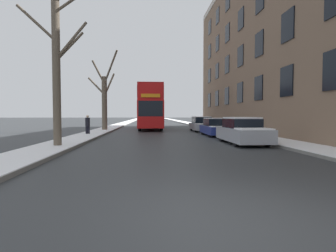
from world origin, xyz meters
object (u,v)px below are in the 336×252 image
object	(u,v)px
pedestrian_left_sidewalk	(88,124)
bare_tree_left_0	(58,60)
double_decker_bus	(150,106)
bare_tree_left_1	(104,98)
parked_car_0	(242,131)
parked_car_1	(216,127)
parked_car_2	(202,125)

from	to	relation	value
pedestrian_left_sidewalk	bare_tree_left_0	bearing A→B (deg)	-92.85
pedestrian_left_sidewalk	double_decker_bus	bearing A→B (deg)	56.44
bare_tree_left_1	parked_car_0	world-z (taller)	bare_tree_left_1
bare_tree_left_0	parked_car_1	distance (m)	12.06
parked_car_0	bare_tree_left_1	bearing A→B (deg)	128.59
parked_car_2	parked_car_1	bearing A→B (deg)	-90.00
parked_car_0	parked_car_2	xyz separation A→B (m)	(-0.00, 10.97, -0.02)
bare_tree_left_1	parked_car_2	size ratio (longest dim) A/B	1.69
bare_tree_left_0	parked_car_2	xyz separation A→B (m)	(9.25, 12.38, -3.44)
bare_tree_left_0	double_decker_bus	distance (m)	17.40
bare_tree_left_0	double_decker_bus	bearing A→B (deg)	75.55
bare_tree_left_0	bare_tree_left_1	bearing A→B (deg)	90.40
parked_car_1	pedestrian_left_sidewalk	distance (m)	9.72
bare_tree_left_0	double_decker_bus	size ratio (longest dim) A/B	0.85
bare_tree_left_1	parked_car_2	xyz separation A→B (m)	(9.34, -0.74, -2.52)
parked_car_1	pedestrian_left_sidewalk	world-z (taller)	pedestrian_left_sidewalk
parked_car_2	pedestrian_left_sidewalk	xyz separation A→B (m)	(-9.70, -4.82, 0.21)
bare_tree_left_1	double_decker_bus	distance (m)	5.78
double_decker_bus	pedestrian_left_sidewalk	world-z (taller)	double_decker_bus
double_decker_bus	parked_car_1	xyz separation A→B (m)	(4.92, -9.87, -1.96)
double_decker_bus	parked_car_0	bearing A→B (deg)	-72.25
double_decker_bus	bare_tree_left_1	bearing A→B (deg)	-140.26
parked_car_0	parked_car_2	size ratio (longest dim) A/B	0.97
bare_tree_left_0	pedestrian_left_sidewalk	distance (m)	8.23
bare_tree_left_0	parked_car_0	bearing A→B (deg)	8.63
pedestrian_left_sidewalk	bare_tree_left_1	bearing A→B (deg)	80.14
parked_car_1	parked_car_0	bearing A→B (deg)	-90.00
double_decker_bus	parked_car_2	bearing A→B (deg)	-41.85
bare_tree_left_0	parked_car_2	size ratio (longest dim) A/B	2.08
parked_car_2	pedestrian_left_sidewalk	world-z (taller)	pedestrian_left_sidewalk
double_decker_bus	pedestrian_left_sidewalk	size ratio (longest dim) A/B	6.99
parked_car_0	parked_car_1	xyz separation A→B (m)	(-0.00, 5.51, -0.05)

